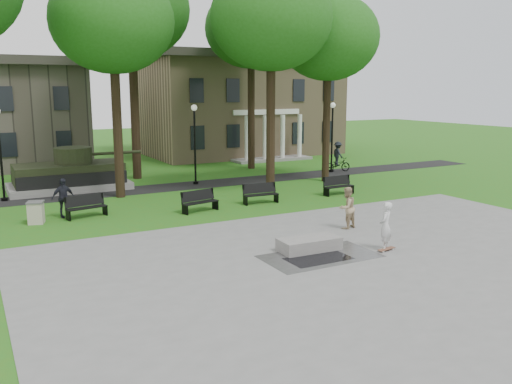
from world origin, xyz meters
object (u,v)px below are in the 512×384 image
park_bench_0 (86,206)px  concrete_block (309,244)px  skateboarder (385,226)px  cyclist (338,159)px  friend_watching (347,208)px  trash_bin (36,212)px

park_bench_0 → concrete_block: bearing=-68.0°
concrete_block → skateboarder: bearing=-26.1°
concrete_block → skateboarder: skateboarder is taller
concrete_block → cyclist: cyclist is taller
concrete_block → friend_watching: friend_watching is taller
concrete_block → park_bench_0: (-5.92, 8.97, 0.28)m
skateboarder → trash_bin: bearing=-79.9°
concrete_block → friend_watching: (3.05, 1.83, 0.64)m
concrete_block → cyclist: size_ratio=1.06×
concrete_block → skateboarder: (2.42, -1.19, 0.64)m
park_bench_0 → trash_bin: 2.13m
friend_watching → park_bench_0: bearing=-52.2°
concrete_block → trash_bin: trash_bin is taller
cyclist → skateboarder: bearing=156.5°
cyclist → park_bench_0: (-18.00, -5.57, -0.33)m
friend_watching → park_bench_0: friend_watching is taller
skateboarder → trash_bin: size_ratio=1.80×
skateboarder → cyclist: 18.46m
skateboarder → park_bench_0: bearing=-86.8°
concrete_block → skateboarder: 2.77m
concrete_block → park_bench_0: 10.75m
friend_watching → trash_bin: friend_watching is taller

